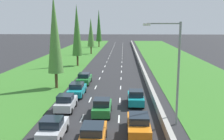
{
  "coord_description": "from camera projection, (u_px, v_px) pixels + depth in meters",
  "views": [
    {
      "loc": [
        2.15,
        -1.99,
        8.86
      ],
      "look_at": [
        -0.02,
        45.44,
        0.24
      ],
      "focal_mm": 41.34,
      "sensor_mm": 36.0,
      "label": 1
    }
  ],
  "objects": [
    {
      "name": "orange_sedan_centre_lane",
      "position": [
        93.0,
        135.0,
        18.81
      ],
      "size": [
        1.82,
        4.5,
        1.64
      ],
      "color": "orange",
      "rests_on": "ground"
    },
    {
      "name": "teal_hatchback_right_lane",
      "position": [
        136.0,
        98.0,
        28.25
      ],
      "size": [
        1.74,
        3.9,
        1.72
      ],
      "color": "teal",
      "rests_on": "ground"
    },
    {
      "name": "grass_verge_left",
      "position": [
        63.0,
        60.0,
        63.18
      ],
      "size": [
        14.0,
        140.0,
        0.04
      ],
      "primitive_type": "cube",
      "color": "#387528",
      "rests_on": "ground"
    },
    {
      "name": "poplar_tree_fifth",
      "position": [
        99.0,
        26.0,
        96.03
      ],
      "size": [
        2.15,
        2.15,
        13.96
      ],
      "color": "#4C3823",
      "rests_on": "ground"
    },
    {
      "name": "silver_hatchback_left_lane_third",
      "position": [
        66.0,
        102.0,
        26.47
      ],
      "size": [
        1.74,
        3.9,
        1.72
      ],
      "color": "silver",
      "rests_on": "ground"
    },
    {
      "name": "green_sedan_left_lane",
      "position": [
        84.0,
        78.0,
        38.13
      ],
      "size": [
        1.82,
        4.5,
        1.64
      ],
      "color": "#237A33",
      "rests_on": "ground"
    },
    {
      "name": "lane_markings",
      "position": [
        115.0,
        60.0,
        62.61
      ],
      "size": [
        3.64,
        116.0,
        0.01
      ],
      "color": "white",
      "rests_on": "ground"
    },
    {
      "name": "teal_sedan_left_lane",
      "position": [
        77.0,
        89.0,
        31.86
      ],
      "size": [
        1.82,
        4.5,
        1.64
      ],
      "color": "teal",
      "rests_on": "ground"
    },
    {
      "name": "grass_verge_right",
      "position": [
        174.0,
        61.0,
        61.96
      ],
      "size": [
        14.0,
        140.0,
        0.04
      ],
      "primitive_type": "cube",
      "color": "#387528",
      "rests_on": "ground"
    },
    {
      "name": "poplar_tree_fourth",
      "position": [
        91.0,
        32.0,
        74.45
      ],
      "size": [
        2.06,
        2.06,
        10.45
      ],
      "color": "#4C3823",
      "rests_on": "ground"
    },
    {
      "name": "silver_hatchback_left_lane",
      "position": [
        53.0,
        128.0,
        19.99
      ],
      "size": [
        1.74,
        3.9,
        1.72
      ],
      "color": "silver",
      "rests_on": "ground"
    },
    {
      "name": "ground_plane",
      "position": [
        115.0,
        60.0,
        62.61
      ],
      "size": [
        300.0,
        300.0,
        0.0
      ],
      "primitive_type": "plane",
      "color": "#28282B",
      "rests_on": "ground"
    },
    {
      "name": "green_hatchback_centre_lane",
      "position": [
        102.0,
        107.0,
        25.08
      ],
      "size": [
        1.74,
        3.9,
        1.72
      ],
      "color": "#237A33",
      "rests_on": "ground"
    },
    {
      "name": "poplar_tree_third",
      "position": [
        77.0,
        30.0,
        53.25
      ],
      "size": [
        2.12,
        2.12,
        12.76
      ],
      "color": "#4C3823",
      "rests_on": "ground"
    },
    {
      "name": "street_light_mast",
      "position": [
        175.0,
        66.0,
        21.97
      ],
      "size": [
        3.2,
        0.28,
        9.0
      ],
      "color": "gray",
      "rests_on": "ground"
    },
    {
      "name": "median_barrier",
      "position": [
        138.0,
        59.0,
        62.28
      ],
      "size": [
        0.44,
        120.0,
        0.85
      ],
      "primitive_type": "cube",
      "color": "#9E9B93",
      "rests_on": "ground"
    },
    {
      "name": "orange_sedan_right_lane_second",
      "position": [
        139.0,
        124.0,
        20.9
      ],
      "size": [
        1.82,
        4.5,
        1.64
      ],
      "color": "orange",
      "rests_on": "ground"
    },
    {
      "name": "poplar_tree_second",
      "position": [
        55.0,
        34.0,
        34.47
      ],
      "size": [
        2.12,
        2.12,
        12.68
      ],
      "color": "#4C3823",
      "rests_on": "ground"
    }
  ]
}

